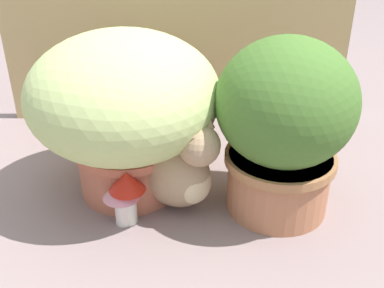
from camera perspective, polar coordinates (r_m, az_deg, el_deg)
The scene contains 7 objects.
ground_plane at distance 1.38m, azimuth -1.87°, elevation -6.29°, with size 6.00×6.00×0.00m, color gray.
cardboard_backdrop at distance 1.70m, azimuth -1.93°, elevation 15.63°, with size 1.26×0.03×0.80m, color tan.
grass_planter at distance 1.29m, azimuth -8.23°, elevation 4.82°, with size 0.53×0.53×0.48m.
leafy_planter at distance 1.22m, azimuth 11.37°, elevation 2.52°, with size 0.36×0.36×0.49m.
cat at distance 1.28m, azimuth -2.00°, elevation -2.78°, with size 0.31×0.35×0.32m.
mushroom_ornament_pink at distance 1.23m, azimuth -8.58°, elevation -6.12°, with size 0.10×0.10×0.14m.
mushroom_ornament_red at distance 1.22m, azimuth -7.85°, elevation -5.43°, with size 0.10×0.10×0.16m.
Camera 1 is at (0.05, -1.12, 0.80)m, focal length 43.29 mm.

